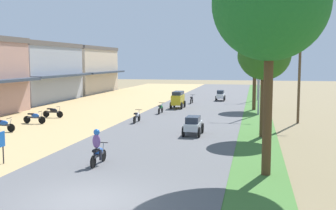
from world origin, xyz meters
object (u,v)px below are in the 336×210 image
(motorbike_ahead_fifth, at_px, (192,99))
(motorbike_ahead_second, at_px, (98,148))
(parked_motorbike_third, at_px, (53,112))
(motorbike_ahead_third, at_px, (137,116))
(utility_pole_near, at_px, (300,66))
(parked_motorbike_nearest, at_px, (3,124))
(median_tree_nearest, at_px, (270,4))
(median_tree_second, at_px, (264,55))
(car_hatchback_white, at_px, (220,95))
(car_sedan_silver, at_px, (193,125))
(streetlamp_mid, at_px, (258,63))
(car_van_yellow, at_px, (178,99))
(motorbike_ahead_fourth, at_px, (161,108))
(median_tree_third, at_px, (255,57))
(parked_motorbike_second, at_px, (35,117))
(streetlamp_near, at_px, (259,61))

(motorbike_ahead_fifth, bearing_deg, motorbike_ahead_second, -90.04)
(parked_motorbike_third, height_order, motorbike_ahead_third, motorbike_ahead_third)
(utility_pole_near, bearing_deg, motorbike_ahead_fifth, 129.95)
(parked_motorbike_nearest, distance_m, median_tree_nearest, 19.34)
(median_tree_second, bearing_deg, car_hatchback_white, 101.24)
(car_sedan_silver, xyz_separation_m, car_hatchback_white, (-0.19, 22.93, 0.01))
(car_hatchback_white, bearing_deg, motorbike_ahead_fifth, -126.73)
(car_hatchback_white, bearing_deg, parked_motorbike_nearest, -116.95)
(median_tree_nearest, xyz_separation_m, streetlamp_mid, (-0.19, 33.13, -2.50))
(median_tree_nearest, bearing_deg, car_van_yellow, 109.43)
(car_hatchback_white, xyz_separation_m, motorbike_ahead_fourth, (-4.24, -13.01, -0.17))
(car_sedan_silver, xyz_separation_m, motorbike_ahead_fourth, (-4.43, 9.92, -0.17))
(median_tree_second, bearing_deg, car_van_yellow, 119.75)
(median_tree_nearest, distance_m, streetlamp_mid, 33.22)
(motorbike_ahead_fifth, bearing_deg, car_sedan_silver, -80.95)
(median_tree_nearest, relative_size, median_tree_second, 1.39)
(parked_motorbike_nearest, distance_m, median_tree_second, 17.55)
(motorbike_ahead_second, xyz_separation_m, motorbike_ahead_fourth, (-1.36, 18.30, -0.28))
(parked_motorbike_nearest, xyz_separation_m, median_tree_third, (16.28, 16.12, 4.62))
(parked_motorbike_nearest, distance_m, parked_motorbike_second, 3.72)
(median_tree_second, height_order, streetlamp_mid, streetlamp_mid)
(motorbike_ahead_third, height_order, motorbike_ahead_fourth, same)
(median_tree_nearest, relative_size, median_tree_third, 1.37)
(utility_pole_near, height_order, motorbike_ahead_fourth, utility_pole_near)
(median_tree_third, distance_m, motorbike_ahead_fourth, 10.52)
(motorbike_ahead_fourth, bearing_deg, median_tree_second, -47.61)
(parked_motorbike_third, distance_m, motorbike_ahead_second, 16.98)
(parked_motorbike_third, xyz_separation_m, streetlamp_mid, (16.74, 19.18, 3.96))
(parked_motorbike_third, xyz_separation_m, car_sedan_silver, (12.63, -5.64, 0.19))
(median_tree_third, bearing_deg, median_tree_nearest, -88.56)
(median_tree_second, xyz_separation_m, streetlamp_near, (-0.19, 10.71, -0.39))
(car_sedan_silver, height_order, motorbike_ahead_fifth, car_sedan_silver)
(utility_pole_near, bearing_deg, median_tree_second, -112.43)
(parked_motorbike_second, distance_m, car_hatchback_white, 23.96)
(median_tree_third, height_order, motorbike_ahead_third, median_tree_third)
(streetlamp_mid, bearing_deg, motorbike_ahead_fourth, -119.82)
(parked_motorbike_second, bearing_deg, streetlamp_mid, 53.73)
(parked_motorbike_nearest, height_order, car_hatchback_white, car_hatchback_white)
(parked_motorbike_nearest, height_order, motorbike_ahead_third, motorbike_ahead_third)
(car_van_yellow, relative_size, motorbike_ahead_second, 1.34)
(car_van_yellow, relative_size, motorbike_ahead_fourth, 1.34)
(parked_motorbike_third, distance_m, median_tree_third, 19.27)
(median_tree_second, bearing_deg, motorbike_ahead_fifth, 111.39)
(median_tree_second, distance_m, utility_pole_near, 7.27)
(parked_motorbike_nearest, bearing_deg, streetlamp_mid, 57.54)
(motorbike_ahead_second, xyz_separation_m, motorbike_ahead_third, (-1.93, 12.72, -0.28))
(motorbike_ahead_second, height_order, motorbike_ahead_fourth, motorbike_ahead_second)
(utility_pole_near, xyz_separation_m, motorbike_ahead_fifth, (-10.10, 12.06, -3.80))
(median_tree_nearest, height_order, car_sedan_silver, median_tree_nearest)
(median_tree_nearest, bearing_deg, motorbike_ahead_fifth, 104.99)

